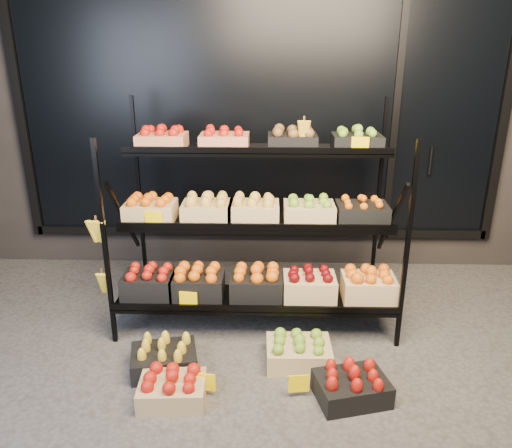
{
  "coord_description": "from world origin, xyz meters",
  "views": [
    {
      "loc": [
        0.1,
        -2.93,
        2.07
      ],
      "look_at": [
        -0.0,
        0.55,
        0.79
      ],
      "focal_mm": 35.0,
      "sensor_mm": 36.0,
      "label": 1
    }
  ],
  "objects_px": {
    "floor_crate_left": "(172,388)",
    "floor_crate_midleft": "(164,357)",
    "floor_crate_midright": "(299,351)",
    "display_rack": "(255,222)"
  },
  "relations": [
    {
      "from": "floor_crate_left",
      "to": "floor_crate_midleft",
      "type": "bearing_deg",
      "value": 107.27
    },
    {
      "from": "floor_crate_midleft",
      "to": "floor_crate_midright",
      "type": "height_order",
      "value": "floor_crate_midright"
    },
    {
      "from": "display_rack",
      "to": "floor_crate_midright",
      "type": "height_order",
      "value": "display_rack"
    },
    {
      "from": "floor_crate_midleft",
      "to": "display_rack",
      "type": "bearing_deg",
      "value": 39.57
    },
    {
      "from": "floor_crate_midright",
      "to": "floor_crate_midleft",
      "type": "bearing_deg",
      "value": -175.06
    },
    {
      "from": "floor_crate_midleft",
      "to": "floor_crate_left",
      "type": "bearing_deg",
      "value": -82.28
    },
    {
      "from": "display_rack",
      "to": "floor_crate_midleft",
      "type": "distance_m",
      "value": 1.17
    },
    {
      "from": "floor_crate_midleft",
      "to": "floor_crate_midright",
      "type": "xyz_separation_m",
      "value": [
        0.9,
        0.1,
        0.0
      ]
    },
    {
      "from": "display_rack",
      "to": "floor_crate_midleft",
      "type": "bearing_deg",
      "value": -128.0
    },
    {
      "from": "floor_crate_left",
      "to": "floor_crate_midright",
      "type": "height_order",
      "value": "floor_crate_midright"
    }
  ]
}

